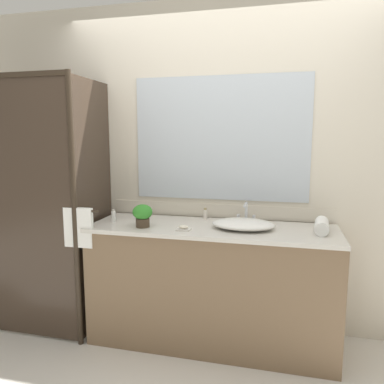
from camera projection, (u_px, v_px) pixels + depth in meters
The scene contains 12 objects.
ground_plane at pixel (211, 341), 2.82m from camera, with size 8.00×8.00×0.00m, color silver.
wall_back_with_mirror at pixel (220, 167), 2.95m from camera, with size 4.40×0.06×2.60m.
vanity_cabinet at pixel (212, 285), 2.76m from camera, with size 1.80×0.58×0.90m.
shower_enclosure at pixel (42, 207), 2.79m from camera, with size 1.20×0.59×2.00m.
sink_basin at pixel (243, 224), 2.62m from camera, with size 0.45×0.32×0.07m, color white.
faucet at pixel (246, 216), 2.80m from camera, with size 0.17×0.16×0.16m.
potted_plant at pixel (143, 214), 2.66m from camera, with size 0.14×0.14×0.17m.
soap_dish at pixel (184, 228), 2.57m from camera, with size 0.10×0.07×0.04m.
amenity_bottle_shampoo at pixel (205, 214), 2.90m from camera, with size 0.03×0.03×0.09m.
amenity_bottle_conditioner at pixel (143, 215), 2.90m from camera, with size 0.03×0.03×0.08m.
amenity_bottle_body_wash at pixel (113, 216), 2.84m from camera, with size 0.03×0.03×0.09m.
rolled_towel_near_edge at pixel (322, 226), 2.51m from camera, with size 0.09×0.09×0.25m, color white.
Camera 1 is at (0.48, -2.58, 1.55)m, focal length 34.42 mm.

